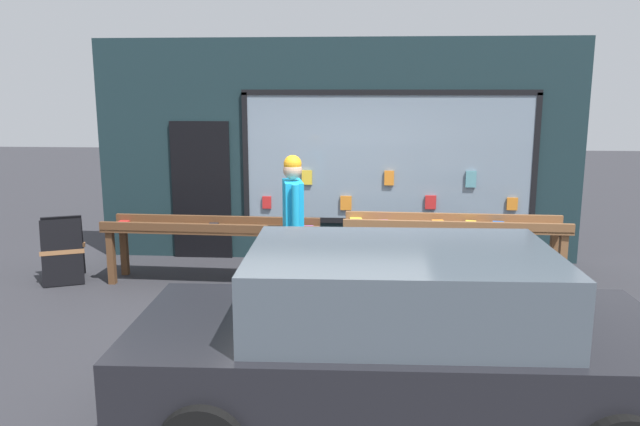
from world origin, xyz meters
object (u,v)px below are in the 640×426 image
Objects in this scene: display_table_left at (212,232)px; sandwich_board_sign at (63,249)px; small_dog at (331,278)px; parked_car at (400,335)px; person_browsing at (293,214)px; display_table_right at (454,231)px.

display_table_left is 3.30× the size of sandwich_board_sign.
display_table_left is 5.08× the size of small_dog.
parked_car reaches higher than sandwich_board_sign.
display_table_left is at bearing 54.79° from person_browsing.
display_table_left is at bearing -20.48° from sandwich_board_sign.
sandwich_board_sign is at bearing 64.81° from small_dog.
display_table_left is at bearing -179.99° from display_table_right.
display_table_right is at bearing 74.27° from parked_car.
parked_car is at bearing -171.03° from person_browsing.
small_dog is at bearing -117.81° from person_browsing.
parked_car reaches higher than display_table_left.
person_browsing reaches higher than display_table_left.
small_dog is (-1.56, -0.63, -0.48)m from display_table_right.
parked_car is at bearing 176.47° from small_dog.
display_table_right is 5.08× the size of small_dog.
small_dog is 0.14× the size of parked_car.
display_table_right is at bearing -21.91° from sandwich_board_sign.
display_table_left is 1.31m from person_browsing.
parked_car is (1.15, -3.01, -0.32)m from person_browsing.
parked_car reaches higher than display_table_right.
sandwich_board_sign is 5.54m from parked_car.
sandwich_board_sign is (-3.67, 0.55, 0.16)m from small_dog.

